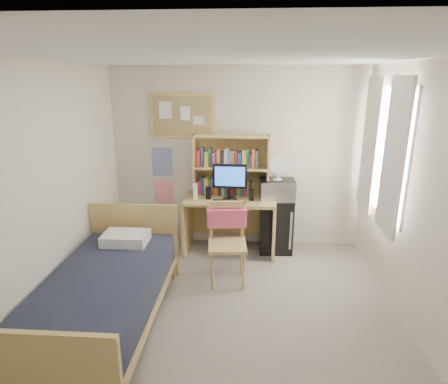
# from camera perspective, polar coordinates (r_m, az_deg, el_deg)

# --- Properties ---
(floor) EXTENTS (3.60, 4.20, 0.02)m
(floor) POSITION_cam_1_polar(r_m,az_deg,el_deg) (4.06, 0.90, -19.82)
(floor) COLOR gray
(floor) RESTS_ON ground
(ceiling) EXTENTS (3.60, 4.20, 0.02)m
(ceiling) POSITION_cam_1_polar(r_m,az_deg,el_deg) (3.27, 1.12, 20.12)
(ceiling) COLOR white
(ceiling) RESTS_ON wall_back
(wall_back) EXTENTS (3.60, 0.04, 2.60)m
(wall_back) POSITION_cam_1_polar(r_m,az_deg,el_deg) (5.47, 1.97, 5.06)
(wall_back) COLOR silver
(wall_back) RESTS_ON floor
(wall_front) EXTENTS (3.60, 0.04, 2.60)m
(wall_front) POSITION_cam_1_polar(r_m,az_deg,el_deg) (1.61, -2.68, -26.84)
(wall_front) COLOR silver
(wall_front) RESTS_ON floor
(wall_left) EXTENTS (0.04, 4.20, 2.60)m
(wall_left) POSITION_cam_1_polar(r_m,az_deg,el_deg) (3.95, -26.10, -1.31)
(wall_left) COLOR silver
(wall_left) RESTS_ON floor
(wall_right) EXTENTS (0.04, 4.20, 2.60)m
(wall_right) POSITION_cam_1_polar(r_m,az_deg,el_deg) (3.82, 29.10, -2.29)
(wall_right) COLOR silver
(wall_right) RESTS_ON floor
(window_unit) EXTENTS (0.10, 1.40, 1.70)m
(window_unit) POSITION_cam_1_polar(r_m,az_deg,el_deg) (4.81, 23.14, 5.74)
(window_unit) COLOR white
(window_unit) RESTS_ON wall_right
(curtain_left) EXTENTS (0.04, 0.55, 1.70)m
(curtain_left) POSITION_cam_1_polar(r_m,az_deg,el_deg) (4.43, 24.43, 4.74)
(curtain_left) COLOR white
(curtain_left) RESTS_ON wall_right
(curtain_right) EXTENTS (0.04, 0.55, 1.70)m
(curtain_right) POSITION_cam_1_polar(r_m,az_deg,el_deg) (5.17, 21.39, 6.62)
(curtain_right) COLOR white
(curtain_right) RESTS_ON wall_right
(bulletin_board) EXTENTS (0.94, 0.03, 0.64)m
(bulletin_board) POSITION_cam_1_polar(r_m,az_deg,el_deg) (5.44, -6.38, 11.51)
(bulletin_board) COLOR #A38E56
(bulletin_board) RESTS_ON wall_back
(poster_wave) EXTENTS (0.30, 0.01, 0.42)m
(poster_wave) POSITION_cam_1_polar(r_m,az_deg,el_deg) (5.61, -9.38, 4.62)
(poster_wave) COLOR navy
(poster_wave) RESTS_ON wall_back
(poster_japan) EXTENTS (0.28, 0.01, 0.36)m
(poster_japan) POSITION_cam_1_polar(r_m,az_deg,el_deg) (5.72, -9.16, 0.01)
(poster_japan) COLOR red
(poster_japan) RESTS_ON wall_back
(desk) EXTENTS (1.32, 0.71, 0.80)m
(desk) POSITION_cam_1_polar(r_m,az_deg,el_deg) (5.41, 0.93, -5.03)
(desk) COLOR tan
(desk) RESTS_ON floor
(desk_chair) EXTENTS (0.54, 0.54, 0.99)m
(desk_chair) POSITION_cam_1_polar(r_m,az_deg,el_deg) (4.56, 0.50, -8.01)
(desk_chair) COLOR tan
(desk_chair) RESTS_ON floor
(mini_fridge) EXTENTS (0.48, 0.48, 0.79)m
(mini_fridge) POSITION_cam_1_polar(r_m,az_deg,el_deg) (5.50, 7.85, -4.89)
(mini_fridge) COLOR black
(mini_fridge) RESTS_ON floor
(bed) EXTENTS (1.07, 2.11, 0.58)m
(bed) POSITION_cam_1_polar(r_m,az_deg,el_deg) (4.07, -17.77, -15.53)
(bed) COLOR black
(bed) RESTS_ON floor
(hutch) EXTENTS (1.08, 0.33, 0.87)m
(hutch) POSITION_cam_1_polar(r_m,az_deg,el_deg) (5.30, 1.13, 4.03)
(hutch) COLOR tan
(hutch) RESTS_ON desk
(monitor) EXTENTS (0.47, 0.06, 0.50)m
(monitor) POSITION_cam_1_polar(r_m,az_deg,el_deg) (5.14, 0.90, 1.49)
(monitor) COLOR black
(monitor) RESTS_ON desk
(keyboard) EXTENTS (0.46, 0.17, 0.02)m
(keyboard) POSITION_cam_1_polar(r_m,az_deg,el_deg) (5.08, 0.73, -1.52)
(keyboard) COLOR black
(keyboard) RESTS_ON desk
(speaker_left) EXTENTS (0.07, 0.07, 0.17)m
(speaker_left) POSITION_cam_1_polar(r_m,az_deg,el_deg) (5.22, -2.39, -0.15)
(speaker_left) COLOR black
(speaker_left) RESTS_ON desk
(speaker_right) EXTENTS (0.07, 0.07, 0.16)m
(speaker_right) POSITION_cam_1_polar(r_m,az_deg,el_deg) (5.17, 4.20, -0.44)
(speaker_right) COLOR black
(speaker_right) RESTS_ON desk
(water_bottle) EXTENTS (0.07, 0.07, 0.23)m
(water_bottle) POSITION_cam_1_polar(r_m,az_deg,el_deg) (5.21, -4.41, 0.08)
(water_bottle) COLOR white
(water_bottle) RESTS_ON desk
(hoodie) EXTENTS (0.50, 0.19, 0.23)m
(hoodie) POSITION_cam_1_polar(r_m,az_deg,el_deg) (4.64, 0.42, -3.90)
(hoodie) COLOR #DC5376
(hoodie) RESTS_ON desk_chair
(microwave) EXTENTS (0.48, 0.37, 0.28)m
(microwave) POSITION_cam_1_polar(r_m,az_deg,el_deg) (5.31, 8.10, 0.40)
(microwave) COLOR silver
(microwave) RESTS_ON mini_fridge
(desk_fan) EXTENTS (0.26, 0.26, 0.32)m
(desk_fan) POSITION_cam_1_polar(r_m,az_deg,el_deg) (5.23, 8.23, 3.55)
(desk_fan) COLOR white
(desk_fan) RESTS_ON microwave
(pillow) EXTENTS (0.52, 0.36, 0.12)m
(pillow) POSITION_cam_1_polar(r_m,az_deg,el_deg) (4.53, -14.75, -6.82)
(pillow) COLOR white
(pillow) RESTS_ON bed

